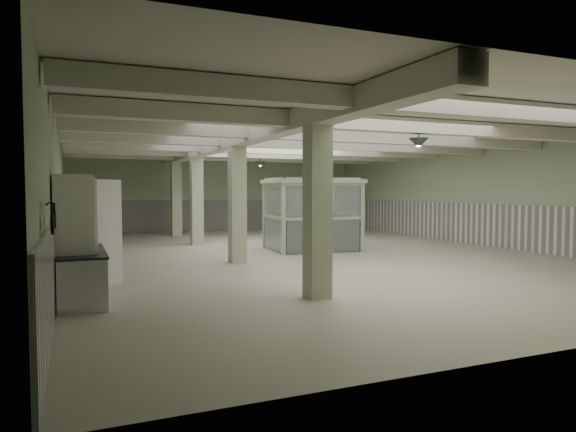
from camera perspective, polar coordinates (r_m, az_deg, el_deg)
name	(u,v)px	position (r m, az deg, el deg)	size (l,w,h in m)	color
floor	(305,254)	(16.08, 1.87, -4.22)	(20.00, 20.00, 0.00)	beige
ceiling	(305,138)	(16.03, 1.90, 8.65)	(14.00, 20.00, 0.02)	beige
wall_back	(220,194)	(25.39, -7.59, 2.48)	(14.00, 0.02, 3.60)	#ABBC96
wall_left	(58,198)	(14.50, -24.15, 1.87)	(0.02, 20.00, 3.60)	#ABBC96
wall_right	(480,195)	(19.92, 20.52, 2.18)	(0.02, 20.00, 3.60)	#ABBC96
wainscot_left	(60,238)	(14.56, -23.96, -2.26)	(0.05, 19.90, 1.50)	white
wainscot_right	(479,224)	(19.94, 20.41, -0.84)	(0.05, 19.90, 1.50)	white
wainscot_back	(220,215)	(25.39, -7.56, 0.11)	(13.90, 0.05, 1.50)	white
girder	(227,142)	(15.14, -6.82, 8.13)	(0.45, 19.90, 0.40)	beige
beam_a	(484,109)	(9.76, 20.98, 11.05)	(13.90, 0.35, 0.32)	beige
beam_b	(400,125)	(11.68, 12.34, 9.81)	(13.90, 0.35, 0.32)	beige
beam_c	(344,136)	(13.79, 6.29, 8.81)	(13.90, 0.35, 0.32)	beige
beam_d	(305,144)	(16.01, 1.89, 8.01)	(13.90, 0.35, 0.32)	beige
beam_e	(275,150)	(18.31, -1.40, 7.38)	(13.90, 0.35, 0.32)	beige
beam_f	(253,154)	(20.65, -3.95, 6.88)	(13.90, 0.35, 0.32)	beige
beam_g	(234,158)	(23.03, -5.97, 6.47)	(13.90, 0.35, 0.32)	beige
column_a	(317,201)	(9.46, 3.29, 1.66)	(0.42, 0.42, 3.60)	#B8C8A1
column_b	(237,197)	(14.12, -5.66, 2.09)	(0.42, 0.42, 3.60)	#B8C8A1
column_c	(197,195)	(18.96, -10.12, 2.29)	(0.42, 0.42, 3.60)	#B8C8A1
column_d	(176,194)	(22.88, -12.32, 2.38)	(0.42, 0.42, 3.60)	#B8C8A1
hook_rail	(49,203)	(6.90, -25.04, 1.31)	(0.02, 0.02, 1.20)	black
pendant_front	(419,143)	(11.94, 14.31, 7.86)	(0.44, 0.44, 0.22)	#2B392C
pendant_mid	(313,157)	(16.65, 2.74, 6.54)	(0.44, 0.44, 0.22)	#2B392C
pendant_back	(260,164)	(21.26, -3.10, 5.77)	(0.44, 0.44, 0.22)	#2B392C
prep_counter	(81,266)	(11.25, -22.05, -5.19)	(0.82, 4.69, 0.91)	silver
pitcher_near	(82,233)	(12.26, -21.96, -1.75)	(0.21, 0.24, 0.30)	silver
pitcher_far	(77,236)	(11.42, -22.37, -2.11)	(0.20, 0.23, 0.29)	silver
veg_colander	(83,240)	(10.97, -21.85, -2.51)	(0.47, 0.47, 0.21)	#3D3E42
orange_bowl	(79,237)	(12.51, -22.17, -2.16)	(0.23, 0.23, 0.08)	#B2B2B7
skillet_near	(52,223)	(6.44, -24.71, -0.75)	(0.26, 0.26, 0.03)	black
skillet_far	(55,220)	(7.19, -24.51, -0.38)	(0.24, 0.24, 0.03)	black
walkin_cooler	(76,234)	(10.53, -22.53, -1.87)	(1.15, 2.55, 2.34)	white
guard_booth	(311,201)	(17.17, 2.62, 1.66)	(3.11, 2.71, 2.39)	#AAC09A
filing_cabinet	(351,230)	(17.99, 7.03, -1.56)	(0.39, 0.55, 1.19)	#616252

